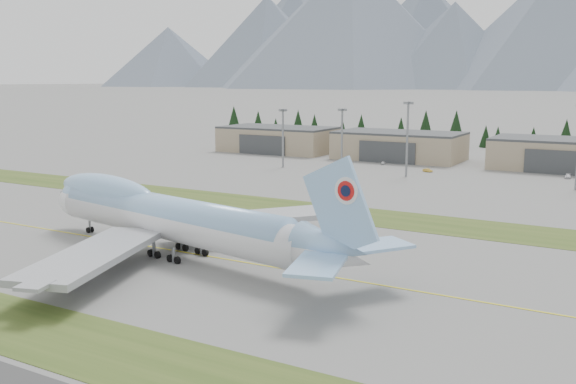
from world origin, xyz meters
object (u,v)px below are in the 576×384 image
Objects in this scene: boeing_747_freighter at (170,217)px; hangar_right at (565,154)px; service_vehicle_c at (568,178)px; hangar_left at (278,139)px; service_vehicle_b at (428,172)px; service_vehicle_a at (383,164)px; hangar_center at (399,146)px.

hangar_right is (47.10, 152.14, -1.43)m from boeing_747_freighter.
hangar_right reaches higher than service_vehicle_c.
hangar_left reaches higher than service_vehicle_b.
service_vehicle_b reaches higher than service_vehicle_a.
hangar_center is (55.00, 0.00, 0.00)m from hangar_left.
hangar_left is (-67.90, 152.14, -1.43)m from boeing_747_freighter.
service_vehicle_c is (63.53, -19.92, -5.39)m from hangar_center.
service_vehicle_c is at bearing -79.95° from hangar_right.
hangar_center is at bearing 105.45° from boeing_747_freighter.
hangar_left and hangar_center have the same top height.
boeing_747_freighter is 159.27m from hangar_right.
hangar_right is 62.45m from service_vehicle_a.
boeing_747_freighter is at bearing -160.53° from service_vehicle_b.
hangar_center is 60.00m from hangar_right.
hangar_right is at bearing 95.26° from service_vehicle_c.
service_vehicle_a is (-59.74, -17.37, -5.39)m from hangar_right.
hangar_right is 48.86m from service_vehicle_b.
hangar_left is 58.17m from service_vehicle_a.
boeing_747_freighter is at bearing -107.20° from hangar_right.
service_vehicle_c is (118.53, -19.92, -5.39)m from hangar_left.
boeing_747_freighter is at bearing -98.94° from service_vehicle_a.
service_vehicle_b is (20.36, -11.04, 0.00)m from service_vehicle_a.
service_vehicle_c reaches higher than service_vehicle_a.
service_vehicle_c reaches higher than service_vehicle_b.
service_vehicle_c is at bearing 79.65° from boeing_747_freighter.
service_vehicle_a is (55.26, -17.37, -5.39)m from hangar_left.
hangar_center and hangar_right have the same top height.
service_vehicle_b is at bearing -173.60° from service_vehicle_c.
service_vehicle_c is (50.63, 132.22, -6.82)m from boeing_747_freighter.
hangar_right is (115.00, 0.00, 0.00)m from hangar_left.
service_vehicle_c is (3.53, -19.92, -5.39)m from hangar_right.
service_vehicle_c is at bearing -16.61° from service_vehicle_a.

